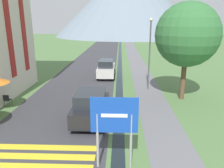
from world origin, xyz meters
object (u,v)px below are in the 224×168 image
object	(u,v)px
parked_car_far	(106,68)
streetlamp	(150,49)
road_sign	(114,122)
cafe_chair_far_left	(7,99)
parked_car_near	(91,106)
tree_by_path	(187,35)

from	to	relation	value
parked_car_far	streetlamp	bearing A→B (deg)	-47.30
road_sign	cafe_chair_far_left	world-z (taller)	road_sign
parked_car_far	cafe_chair_far_left	world-z (taller)	parked_car_far
parked_car_near	streetlamp	bearing A→B (deg)	57.55
parked_car_near	tree_by_path	distance (m)	8.37
parked_car_far	cafe_chair_far_left	size ratio (longest dim) A/B	4.95
parked_car_far	streetlamp	world-z (taller)	streetlamp
parked_car_near	cafe_chair_far_left	xyz separation A→B (m)	(-6.00, 2.01, -0.40)
parked_car_near	tree_by_path	xyz separation A→B (m)	(6.28, 4.04, 3.78)
parked_car_near	parked_car_far	distance (m)	10.53
parked_car_near	cafe_chair_far_left	size ratio (longest dim) A/B	4.51
cafe_chair_far_left	parked_car_far	bearing A→B (deg)	26.48
parked_car_far	cafe_chair_far_left	distance (m)	10.55
road_sign	tree_by_path	distance (m)	9.92
parked_car_near	tree_by_path	size ratio (longest dim) A/B	0.55
road_sign	parked_car_far	xyz separation A→B (m)	(-1.24, 14.71, -1.04)
road_sign	parked_car_near	world-z (taller)	road_sign
parked_car_near	cafe_chair_far_left	world-z (taller)	parked_car_near
streetlamp	tree_by_path	bearing A→B (deg)	-46.25
road_sign	parked_car_near	bearing A→B (deg)	109.09
cafe_chair_far_left	tree_by_path	bearing A→B (deg)	-18.04
streetlamp	road_sign	bearing A→B (deg)	-103.87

